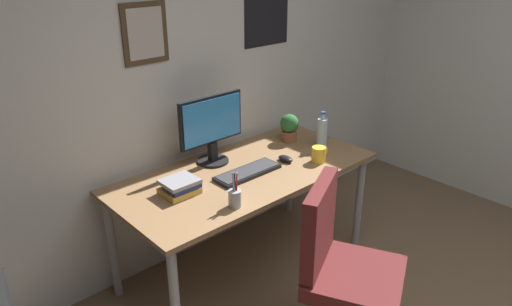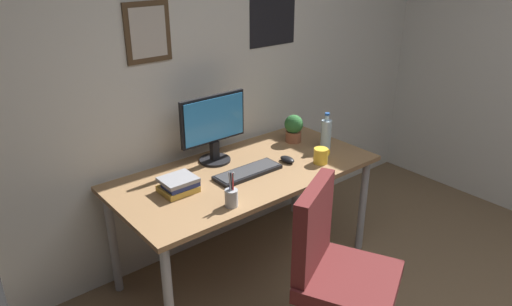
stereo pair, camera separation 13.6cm
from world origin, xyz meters
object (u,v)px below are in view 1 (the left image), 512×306
(pen_cup, at_px, (235,197))
(computer_mouse, at_px, (285,159))
(book_stack_left, at_px, (180,187))
(office_chair, at_px, (341,264))
(keyboard, at_px, (248,172))
(coffee_mug_near, at_px, (319,154))
(potted_plant, at_px, (289,127))
(water_bottle, at_px, (322,132))
(monitor, at_px, (211,127))

(pen_cup, bearing_deg, computer_mouse, 19.95)
(book_stack_left, bearing_deg, office_chair, -66.31)
(keyboard, distance_m, book_stack_left, 0.44)
(computer_mouse, relative_size, coffee_mug_near, 0.86)
(potted_plant, bearing_deg, computer_mouse, -139.60)
(office_chair, xyz_separation_m, book_stack_left, (-0.37, 0.84, 0.24))
(computer_mouse, bearing_deg, water_bottle, 0.24)
(computer_mouse, bearing_deg, book_stack_left, 172.79)
(potted_plant, bearing_deg, water_bottle, -69.50)
(potted_plant, height_order, pen_cup, pen_cup)
(coffee_mug_near, xyz_separation_m, pen_cup, (-0.76, -0.08, 0.00))
(water_bottle, height_order, potted_plant, water_bottle)
(potted_plant, bearing_deg, book_stack_left, -172.36)
(water_bottle, bearing_deg, keyboard, 177.89)
(water_bottle, distance_m, potted_plant, 0.24)
(office_chair, xyz_separation_m, keyboard, (0.07, 0.78, 0.21))
(computer_mouse, xyz_separation_m, water_bottle, (0.35, 0.00, 0.09))
(keyboard, height_order, computer_mouse, computer_mouse)
(office_chair, height_order, water_bottle, water_bottle)
(book_stack_left, bearing_deg, coffee_mug_near, -14.86)
(monitor, bearing_deg, water_bottle, -23.65)
(keyboard, relative_size, coffee_mug_near, 3.36)
(monitor, relative_size, potted_plant, 2.36)
(potted_plant, height_order, book_stack_left, potted_plant)
(office_chair, relative_size, potted_plant, 4.87)
(water_bottle, bearing_deg, potted_plant, 110.50)
(monitor, xyz_separation_m, water_bottle, (0.70, -0.31, -0.13))
(coffee_mug_near, distance_m, potted_plant, 0.39)
(monitor, relative_size, computer_mouse, 4.18)
(book_stack_left, bearing_deg, keyboard, -8.80)
(monitor, height_order, computer_mouse, monitor)
(potted_plant, distance_m, pen_cup, 0.98)
(keyboard, bearing_deg, monitor, 99.34)
(water_bottle, bearing_deg, coffee_mug_near, -143.75)
(office_chair, bearing_deg, computer_mouse, 63.93)
(keyboard, xyz_separation_m, water_bottle, (0.65, -0.02, 0.09))
(office_chair, height_order, coffee_mug_near, office_chair)
(office_chair, bearing_deg, pen_cup, 114.18)
(coffee_mug_near, xyz_separation_m, book_stack_left, (-0.89, 0.24, -0.01))
(monitor, xyz_separation_m, computer_mouse, (0.35, -0.31, -0.22))
(office_chair, distance_m, keyboard, 0.81)
(monitor, bearing_deg, keyboard, -80.66)
(pen_cup, height_order, book_stack_left, pen_cup)
(office_chair, relative_size, computer_mouse, 8.64)
(keyboard, distance_m, computer_mouse, 0.30)
(potted_plant, distance_m, book_stack_left, 1.02)
(computer_mouse, xyz_separation_m, coffee_mug_near, (0.16, -0.14, 0.03))
(potted_plant, bearing_deg, pen_cup, -152.85)
(water_bottle, distance_m, book_stack_left, 1.10)
(computer_mouse, relative_size, potted_plant, 0.56)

